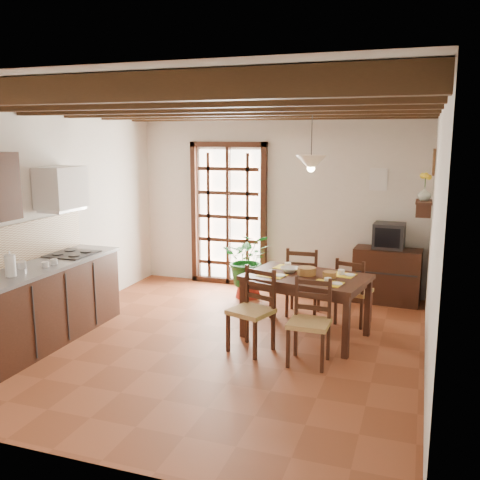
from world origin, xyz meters
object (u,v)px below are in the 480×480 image
at_px(chair_near_left, 252,326).
at_px(sideboard, 387,276).
at_px(kitchen_counter, 45,302).
at_px(pendant_lamp, 311,161).
at_px(potted_plant, 248,260).
at_px(chair_near_right, 309,338).
at_px(dining_table, 306,283).
at_px(crt_tv, 389,236).
at_px(chair_far_left, 303,294).
at_px(chair_far_right, 353,303).

height_order(chair_near_left, sideboard, chair_near_left).
height_order(kitchen_counter, pendant_lamp, pendant_lamp).
relative_size(chair_near_left, potted_plant, 0.45).
height_order(chair_near_right, pendant_lamp, pendant_lamp).
distance_m(dining_table, pendant_lamp, 1.42).
distance_m(dining_table, crt_tv, 1.91).
height_order(kitchen_counter, chair_far_left, kitchen_counter).
height_order(kitchen_counter, chair_far_right, kitchen_counter).
bearing_deg(chair_far_left, chair_far_right, 166.36).
distance_m(chair_near_left, sideboard, 2.66).
distance_m(sideboard, crt_tv, 0.59).
relative_size(dining_table, chair_near_right, 1.70).
distance_m(chair_far_right, crt_tv, 1.32).
distance_m(chair_near_left, crt_tv, 2.74).
distance_m(crt_tv, potted_plant, 2.05).
bearing_deg(chair_far_left, potted_plant, -31.46).
relative_size(kitchen_counter, crt_tv, 5.12).
relative_size(chair_far_right, potted_plant, 0.42).
bearing_deg(chair_near_left, chair_near_right, 7.23).
relative_size(kitchen_counter, potted_plant, 1.09).
bearing_deg(kitchen_counter, crt_tv, 37.62).
bearing_deg(dining_table, crt_tv, 75.42).
bearing_deg(crt_tv, chair_near_right, -101.10).
xyz_separation_m(chair_far_right, sideboard, (0.34, 1.07, 0.12)).
xyz_separation_m(kitchen_counter, sideboard, (3.66, 2.83, -0.08)).
height_order(chair_near_right, potted_plant, potted_plant).
bearing_deg(chair_near_left, pendant_lamp, 75.30).
relative_size(potted_plant, pendant_lamp, 2.45).
bearing_deg(chair_near_left, dining_table, 71.33).
xyz_separation_m(chair_far_right, crt_tv, (0.34, 1.06, 0.71)).
height_order(chair_far_right, crt_tv, crt_tv).
height_order(chair_near_right, chair_far_right, chair_near_right).
bearing_deg(potted_plant, sideboard, 11.73).
height_order(dining_table, chair_near_right, chair_near_right).
bearing_deg(sideboard, kitchen_counter, -139.34).
relative_size(sideboard, potted_plant, 0.45).
relative_size(chair_near_right, potted_plant, 0.44).
height_order(dining_table, crt_tv, crt_tv).
bearing_deg(chair_far_right, kitchen_counter, 42.17).
relative_size(dining_table, chair_near_left, 1.65).
relative_size(crt_tv, potted_plant, 0.21).
bearing_deg(pendant_lamp, dining_table, -90.00).
height_order(chair_near_left, potted_plant, potted_plant).
relative_size(dining_table, sideboard, 1.65).
xyz_separation_m(kitchen_counter, pendant_lamp, (2.84, 1.23, 1.60)).
bearing_deg(potted_plant, chair_far_left, -28.98).
bearing_deg(chair_far_left, chair_near_left, 76.24).
bearing_deg(chair_near_left, chair_far_right, 71.30).
relative_size(dining_table, chair_far_left, 1.64).
height_order(crt_tv, pendant_lamp, pendant_lamp).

